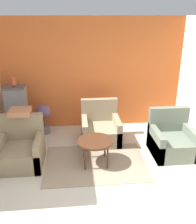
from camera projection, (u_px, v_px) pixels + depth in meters
ground_plane at (107, 205)px, 3.86m from camera, size 20.00×20.00×0.00m
wall_back_accent at (92, 74)px, 6.19m from camera, size 4.59×0.06×2.73m
area_rug at (95, 163)px, 4.94m from camera, size 1.98×1.42×0.01m
coffee_table at (95, 143)px, 4.77m from camera, size 0.69×0.69×0.51m
armchair_left at (21, 150)px, 4.85m from camera, size 0.85×0.86×0.92m
armchair_right at (172, 141)px, 5.21m from camera, size 0.85×0.86×0.92m
armchair_middle at (101, 129)px, 5.73m from camera, size 0.85×0.86×0.92m
birdcage at (18, 113)px, 5.83m from camera, size 0.57×0.57×1.23m
parrot at (14, 82)px, 5.56m from camera, size 0.12×0.21×0.25m
potted_plant at (43, 116)px, 6.05m from camera, size 0.37×0.33×0.74m
throw_pillow at (20, 112)px, 4.88m from camera, size 0.40×0.40×0.10m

